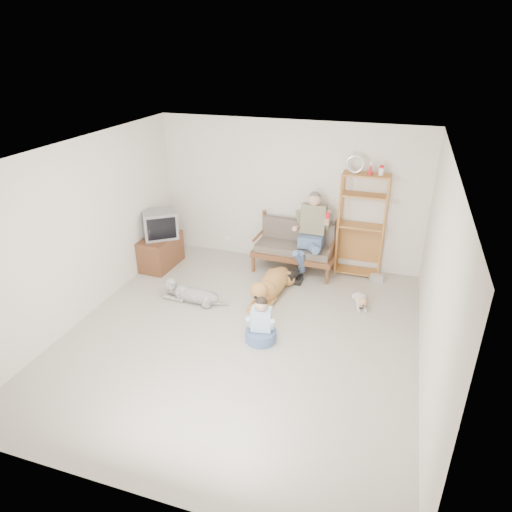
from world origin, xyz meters
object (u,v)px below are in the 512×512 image
(etagere, at_px, (361,225))
(golden_retriever, at_px, (270,286))
(loveseat, at_px, (295,245))
(tv_stand, at_px, (161,251))

(etagere, distance_m, golden_retriever, 1.99)
(loveseat, xyz_separation_m, tv_stand, (-2.46, -0.66, -0.19))
(loveseat, height_order, golden_retriever, loveseat)
(loveseat, distance_m, tv_stand, 2.56)
(tv_stand, bearing_deg, loveseat, 17.69)
(tv_stand, height_order, golden_retriever, tv_stand)
(loveseat, distance_m, etagere, 1.26)
(tv_stand, relative_size, golden_retriever, 0.56)
(loveseat, relative_size, etagere, 0.69)
(tv_stand, bearing_deg, etagere, 15.69)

